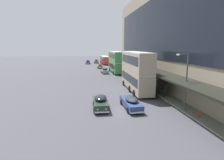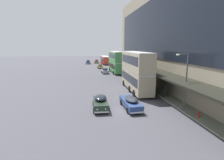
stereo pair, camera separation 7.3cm
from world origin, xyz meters
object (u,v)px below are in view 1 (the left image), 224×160
at_px(transit_bus_kerbside_far, 136,70).
at_px(pedestrian_at_kerb, 165,90).
at_px(fire_hydrant, 199,114).
at_px(sedan_lead_near, 88,62).
at_px(transit_bus_kerbside_rear, 105,60).
at_px(street_lamp, 185,77).
at_px(sedan_second_mid, 105,71).
at_px(sedan_second_near, 100,66).
at_px(sedan_trailing_near, 96,61).
at_px(sedan_trailing_mid, 131,102).
at_px(sedan_oncoming_rear, 101,102).
at_px(transit_bus_kerbside_front, 116,61).

height_order(transit_bus_kerbside_far, pedestrian_at_kerb, transit_bus_kerbside_far).
distance_m(pedestrian_at_kerb, fire_hydrant, 7.64).
xyz_separation_m(sedan_lead_near, fire_hydrant, (9.97, -60.23, -0.32)).
xyz_separation_m(transit_bus_kerbside_far, pedestrian_at_kerb, (2.94, -4.94, -2.30)).
height_order(sedan_lead_near, pedestrian_at_kerb, pedestrian_at_kerb).
bearing_deg(transit_bus_kerbside_rear, street_lamp, -87.34).
relative_size(sedan_second_mid, sedan_second_near, 1.00).
height_order(sedan_trailing_near, sedan_second_mid, sedan_trailing_near).
height_order(transit_bus_kerbside_rear, sedan_trailing_near, transit_bus_kerbside_rear).
bearing_deg(transit_bus_kerbside_far, fire_hydrant, -76.38).
xyz_separation_m(sedan_trailing_near, sedan_trailing_mid, (0.05, -59.13, -0.07)).
distance_m(sedan_trailing_near, sedan_oncoming_rear, 58.81).
relative_size(sedan_oncoming_rear, sedan_second_near, 0.98).
height_order(transit_bus_kerbside_front, sedan_second_near, transit_bus_kerbside_front).
distance_m(transit_bus_kerbside_far, sedan_second_near, 31.91).
xyz_separation_m(transit_bus_kerbside_rear, fire_hydrant, (2.96, -57.57, -1.41)).
bearing_deg(sedan_trailing_near, sedan_lead_near, -141.08).
bearing_deg(sedan_oncoming_rear, pedestrian_at_kerb, 17.37).
bearing_deg(street_lamp, sedan_oncoming_rear, 166.90).
xyz_separation_m(transit_bus_kerbside_far, sedan_oncoming_rear, (-6.70, -7.96, -2.68)).
relative_size(transit_bus_kerbside_front, sedan_second_mid, 2.35).
xyz_separation_m(sedan_trailing_near, sedan_second_mid, (0.21, -30.89, -0.04)).
bearing_deg(fire_hydrant, transit_bus_kerbside_rear, 92.94).
distance_m(transit_bus_kerbside_front, sedan_lead_near, 28.24).
height_order(sedan_second_mid, fire_hydrant, sedan_second_mid).
bearing_deg(pedestrian_at_kerb, fire_hydrant, -89.24).
xyz_separation_m(sedan_second_mid, sedan_second_near, (-0.26, 11.78, -0.04)).
bearing_deg(sedan_trailing_mid, transit_bus_kerbside_front, 83.20).
height_order(sedan_trailing_near, sedan_trailing_mid, sedan_trailing_near).
xyz_separation_m(sedan_trailing_mid, sedan_second_mid, (0.16, 28.24, 0.03)).
bearing_deg(fire_hydrant, transit_bus_kerbside_far, 103.62).
bearing_deg(sedan_trailing_near, pedestrian_at_kerb, -83.77).
distance_m(sedan_trailing_mid, pedestrian_at_kerb, 6.95).
xyz_separation_m(transit_bus_kerbside_rear, transit_bus_kerbside_far, (-0.08, -45.02, 1.58)).
relative_size(sedan_trailing_near, pedestrian_at_kerb, 2.51).
relative_size(transit_bus_kerbside_front, sedan_trailing_near, 2.19).
xyz_separation_m(transit_bus_kerbside_front, sedan_trailing_mid, (-3.44, -28.90, -2.48)).
xyz_separation_m(transit_bus_kerbside_far, sedan_trailing_near, (-3.14, 50.74, -2.68)).
height_order(transit_bus_kerbside_front, transit_bus_kerbside_far, transit_bus_kerbside_far).
distance_m(pedestrian_at_kerb, street_lamp, 5.89).
height_order(sedan_trailing_mid, pedestrian_at_kerb, pedestrian_at_kerb).
bearing_deg(sedan_lead_near, transit_bus_kerbside_rear, -20.78).
distance_m(sedan_lead_near, fire_hydrant, 61.05).
bearing_deg(transit_bus_kerbside_rear, sedan_trailing_near, 119.37).
relative_size(transit_bus_kerbside_front, sedan_second_near, 2.35).
xyz_separation_m(sedan_trailing_mid, street_lamp, (5.73, -1.74, 3.22)).
xyz_separation_m(transit_bus_kerbside_far, sedan_lead_near, (-6.93, 47.68, -2.66)).
distance_m(sedan_trailing_mid, fire_hydrant, 7.41).
relative_size(transit_bus_kerbside_front, sedan_trailing_mid, 2.03).
xyz_separation_m(sedan_oncoming_rear, pedestrian_at_kerb, (9.64, 3.01, 0.38)).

